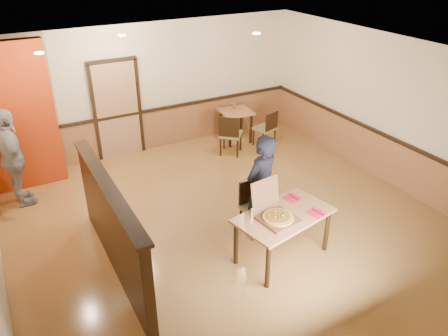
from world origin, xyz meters
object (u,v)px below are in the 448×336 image
object	(u,v)px
diner	(261,187)
passerby	(13,159)
diner_chair	(254,205)
condiment	(234,106)
side_table	(236,118)
side_chair_left	(230,133)
side_chair_right	(267,127)
pizza_box	(276,215)
main_table	(284,220)

from	to	relation	value
diner	passerby	distance (m)	4.35
diner_chair	condiment	size ratio (longest dim) A/B	5.92
side_table	side_chair_left	bearing A→B (deg)	-129.42
diner	passerby	world-z (taller)	passerby
diner_chair	side_chair_right	world-z (taller)	diner_chair
diner	pizza_box	bearing A→B (deg)	56.59
side_chair_left	pizza_box	bearing A→B (deg)	111.31
passerby	side_table	bearing A→B (deg)	-89.93
diner_chair	side_table	world-z (taller)	diner_chair
diner_chair	side_chair_left	xyz separation A→B (m)	(1.05, 2.66, 0.03)
diner_chair	pizza_box	distance (m)	0.92
side_chair_left	passerby	world-z (taller)	passerby
side_chair_right	condiment	size ratio (longest dim) A/B	5.73
side_chair_right	diner	world-z (taller)	diner
side_chair_left	condiment	world-z (taller)	side_chair_left
diner_chair	passerby	bearing A→B (deg)	139.13
side_table	passerby	distance (m)	4.86
side_table	passerby	xyz separation A→B (m)	(-4.82, -0.55, 0.34)
side_table	passerby	world-z (taller)	passerby
side_chair_left	diner	world-z (taller)	diner
pizza_box	condiment	distance (m)	4.58
diner	side_chair_left	bearing A→B (deg)	-127.81
side_chair_right	side_chair_left	bearing A→B (deg)	-18.05
diner_chair	diner	xyz separation A→B (m)	(0.02, -0.14, 0.39)
diner	passerby	size ratio (longest dim) A/B	0.96
diner_chair	side_chair_left	world-z (taller)	side_chair_left
main_table	side_table	xyz separation A→B (m)	(1.55, 4.06, -0.09)
main_table	side_chair_left	bearing A→B (deg)	61.71
pizza_box	diner_chair	bearing A→B (deg)	70.52
passerby	condiment	world-z (taller)	passerby
diner	condiment	world-z (taller)	diner
side_chair_left	diner	xyz separation A→B (m)	(-1.03, -2.80, 0.36)
main_table	side_chair_right	xyz separation A→B (m)	(2.02, 3.45, -0.19)
side_table	pizza_box	world-z (taller)	pizza_box
side_chair_right	passerby	xyz separation A→B (m)	(-5.29, 0.06, 0.44)
diner	side_chair_right	bearing A→B (deg)	-143.14
side_table	pizza_box	xyz separation A→B (m)	(-1.72, -4.09, 0.26)
pizza_box	side_chair_right	bearing A→B (deg)	50.39
main_table	side_table	distance (m)	4.35
passerby	condiment	size ratio (longest dim) A/B	12.19
side_chair_right	pizza_box	world-z (taller)	pizza_box
condiment	diner	bearing A→B (deg)	-113.70
side_chair_left	pizza_box	size ratio (longest dim) A/B	1.45
side_chair_right	diner_chair	bearing A→B (deg)	35.15
side_chair_left	side_table	bearing A→B (deg)	-88.70
main_table	condiment	size ratio (longest dim) A/B	10.51
side_table	condiment	size ratio (longest dim) A/B	5.11
main_table	pizza_box	bearing A→B (deg)	178.63
side_chair_right	condiment	distance (m)	0.94
side_table	diner	bearing A→B (deg)	-114.19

